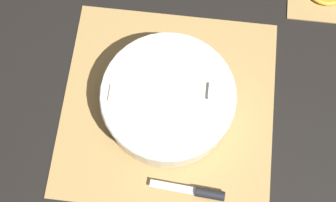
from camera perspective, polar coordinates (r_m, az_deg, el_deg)
name	(u,v)px	position (r m, az deg, el deg)	size (l,w,h in m)	color
ground_plane	(168,107)	(0.93, 0.00, -0.72)	(6.00, 6.00, 0.00)	black
bamboo_mat_center	(168,106)	(0.93, 0.00, -0.66)	(0.42, 0.41, 0.01)	#A8844C
fruit_salad_bowl	(168,99)	(0.89, -0.01, 0.31)	(0.26, 0.26, 0.08)	silver
paring_knife	(206,193)	(0.88, 4.61, -11.14)	(0.14, 0.02, 0.02)	silver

